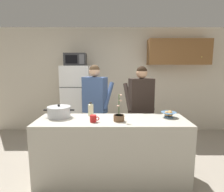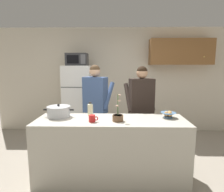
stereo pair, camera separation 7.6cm
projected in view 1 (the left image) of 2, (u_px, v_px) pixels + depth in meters
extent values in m
plane|color=#9E9384|center=(112.00, 179.00, 2.89)|extent=(14.00, 14.00, 0.00)
cube|color=beige|center=(112.00, 80.00, 4.96)|extent=(6.00, 0.12, 2.60)
cube|color=brown|center=(179.00, 52.00, 4.62)|extent=(1.47, 0.34, 0.60)
sphere|color=gold|center=(202.00, 57.00, 4.47)|extent=(0.03, 0.03, 0.03)
cube|color=#BCB7A8|center=(112.00, 150.00, 2.82)|extent=(2.14, 0.68, 0.92)
cube|color=white|center=(77.00, 101.00, 4.59)|extent=(0.64, 0.64, 1.67)
cube|color=#333333|center=(74.00, 87.00, 4.21)|extent=(0.63, 0.01, 0.01)
cylinder|color=#B2B2B7|center=(82.00, 108.00, 4.25)|extent=(0.02, 0.02, 0.75)
cube|color=#2D2D30|center=(76.00, 59.00, 4.42)|extent=(0.48, 0.36, 0.28)
cube|color=black|center=(71.00, 59.00, 4.23)|extent=(0.26, 0.01, 0.18)
cube|color=#59595B|center=(82.00, 59.00, 4.23)|extent=(0.11, 0.01, 0.21)
cylinder|color=#726656|center=(99.00, 134.00, 3.59)|extent=(0.11, 0.11, 0.82)
cylinder|color=#726656|center=(92.00, 133.00, 3.66)|extent=(0.11, 0.11, 0.82)
cube|color=#3F598C|center=(95.00, 95.00, 3.51)|extent=(0.47, 0.36, 0.65)
sphere|color=#D8A884|center=(94.00, 71.00, 3.44)|extent=(0.20, 0.20, 0.20)
sphere|color=#4C3823|center=(94.00, 70.00, 3.44)|extent=(0.19, 0.19, 0.19)
cylinder|color=#3F598C|center=(108.00, 96.00, 3.53)|extent=(0.23, 0.38, 0.50)
cylinder|color=#3F598C|center=(88.00, 94.00, 3.71)|extent=(0.23, 0.38, 0.50)
cylinder|color=#726656|center=(144.00, 136.00, 3.55)|extent=(0.11, 0.11, 0.81)
cylinder|color=#726656|center=(136.00, 136.00, 3.51)|extent=(0.11, 0.11, 0.81)
cube|color=#2D231E|center=(141.00, 97.00, 3.42)|extent=(0.46, 0.29, 0.64)
sphere|color=tan|center=(142.00, 73.00, 3.35)|extent=(0.20, 0.20, 0.20)
sphere|color=black|center=(142.00, 71.00, 3.35)|extent=(0.19, 0.19, 0.19)
cylinder|color=#2D231E|center=(149.00, 96.00, 3.58)|extent=(0.17, 0.39, 0.49)
cylinder|color=#2D231E|center=(128.00, 97.00, 3.49)|extent=(0.17, 0.39, 0.49)
cylinder|color=silver|center=(59.00, 112.00, 2.85)|extent=(0.33, 0.33, 0.15)
cylinder|color=silver|center=(59.00, 107.00, 2.84)|extent=(0.34, 0.34, 0.02)
sphere|color=black|center=(59.00, 105.00, 2.84)|extent=(0.04, 0.04, 0.04)
cube|color=black|center=(46.00, 110.00, 2.85)|extent=(0.06, 0.02, 0.02)
cube|color=black|center=(72.00, 110.00, 2.85)|extent=(0.06, 0.02, 0.02)
cylinder|color=red|center=(93.00, 119.00, 2.61)|extent=(0.09, 0.09, 0.10)
torus|color=red|center=(97.00, 119.00, 2.61)|extent=(0.06, 0.01, 0.06)
cylinder|color=#4C7299|center=(168.00, 117.00, 2.85)|extent=(0.12, 0.12, 0.02)
cone|color=#4C7299|center=(169.00, 114.00, 2.84)|extent=(0.22, 0.22, 0.06)
sphere|color=tan|center=(167.00, 113.00, 2.82)|extent=(0.07, 0.07, 0.07)
sphere|color=tan|center=(170.00, 113.00, 2.87)|extent=(0.07, 0.07, 0.07)
sphere|color=tan|center=(170.00, 114.00, 2.80)|extent=(0.07, 0.07, 0.07)
cylinder|color=beige|center=(91.00, 110.00, 2.93)|extent=(0.08, 0.08, 0.17)
cone|color=beige|center=(91.00, 104.00, 2.92)|extent=(0.08, 0.08, 0.03)
cylinder|color=#262626|center=(91.00, 103.00, 2.92)|extent=(0.04, 0.04, 0.02)
cylinder|color=brown|center=(119.00, 118.00, 2.66)|extent=(0.15, 0.15, 0.09)
cylinder|color=#38281E|center=(119.00, 115.00, 2.66)|extent=(0.14, 0.14, 0.01)
cylinder|color=#4C7238|center=(119.00, 105.00, 2.63)|extent=(0.01, 0.02, 0.29)
ellipsoid|color=#D8A58C|center=(118.00, 106.00, 2.63)|extent=(0.04, 0.03, 0.02)
ellipsoid|color=#D8A58C|center=(120.00, 101.00, 2.62)|extent=(0.04, 0.03, 0.02)
ellipsoid|color=#D8A58C|center=(120.00, 95.00, 2.63)|extent=(0.04, 0.03, 0.02)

